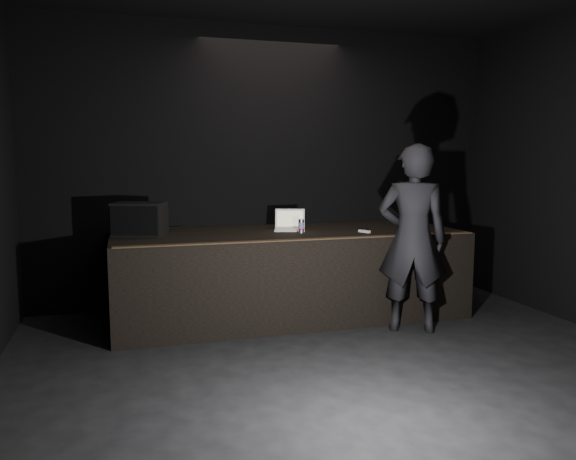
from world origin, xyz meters
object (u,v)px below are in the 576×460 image
(person, at_px, (413,239))
(laptop, at_px, (290,225))
(stage_monitor, at_px, (139,219))
(beer_can, at_px, (301,226))
(stage_riser, at_px, (288,273))

(person, bearing_deg, laptop, -21.79)
(laptop, height_order, person, person)
(stage_monitor, xyz_separation_m, beer_can, (1.77, -0.31, -0.10))
(stage_monitor, relative_size, beer_can, 3.99)
(laptop, relative_size, beer_can, 2.69)
(beer_can, distance_m, person, 1.26)
(stage_monitor, bearing_deg, person, -2.41)
(laptop, xyz_separation_m, person, (1.04, -1.07, -0.07))
(beer_can, height_order, person, person)
(stage_riser, distance_m, laptop, 0.58)
(stage_monitor, relative_size, person, 0.32)
(stage_riser, distance_m, person, 1.53)
(stage_riser, height_order, beer_can, beer_can)
(beer_can, relative_size, person, 0.08)
(stage_monitor, height_order, beer_can, stage_monitor)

